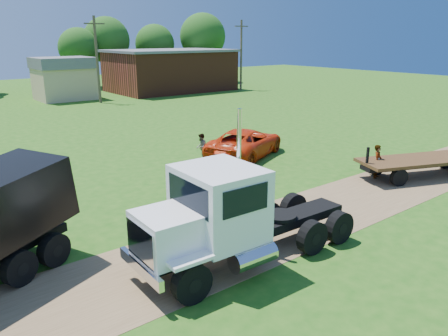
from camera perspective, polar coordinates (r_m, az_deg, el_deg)
ground at (r=18.03m, az=11.08°, el=-6.11°), size 140.00×140.00×0.00m
dirt_track at (r=18.03m, az=11.08°, el=-6.10°), size 120.00×4.20×0.01m
white_semi_tractor at (r=13.36m, az=-0.26°, el=-6.51°), size 8.00×2.97×4.80m
orange_pickup at (r=26.11m, az=2.80°, el=3.33°), size 6.72×5.07×1.70m
flatbed_trailer at (r=24.53m, az=24.72°, el=0.70°), size 7.26×4.56×1.79m
spectator_a at (r=23.39m, az=19.40°, el=0.80°), size 0.73×0.61×1.72m
spectator_b at (r=25.22m, az=-2.99°, el=2.72°), size 0.97×0.97×1.59m
brick_building at (r=59.44m, az=-7.03°, el=12.57°), size 15.40×10.40×5.30m
tan_shed at (r=53.57m, az=-20.14°, el=10.99°), size 6.20×5.40×4.70m
utility_poles at (r=49.44m, az=-16.25°, el=13.60°), size 42.20×0.28×9.00m
tree_row at (r=61.13m, az=-26.90°, el=14.77°), size 58.89×12.30×11.26m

